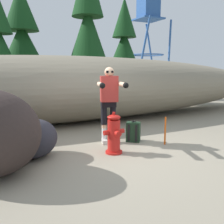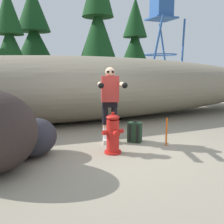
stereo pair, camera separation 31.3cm
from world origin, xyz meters
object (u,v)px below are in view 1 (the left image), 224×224
(fire_hydrant, at_px, (114,134))
(watchtower, at_px, (148,10))
(utility_worker, at_px, (109,96))
(survey_stake, at_px, (165,131))
(spare_backpack, at_px, (133,132))
(boulder_mid, at_px, (34,138))

(fire_hydrant, xyz_separation_m, watchtower, (10.21, 14.05, 6.05))
(utility_worker, height_order, survey_stake, utility_worker)
(utility_worker, distance_m, spare_backpack, 1.00)
(utility_worker, distance_m, survey_stake, 1.41)
(fire_hydrant, xyz_separation_m, survey_stake, (1.24, 0.02, -0.07))
(fire_hydrant, relative_size, spare_backpack, 1.70)
(watchtower, relative_size, survey_stake, 14.37)
(utility_worker, bearing_deg, spare_backpack, 98.84)
(boulder_mid, bearing_deg, survey_stake, -8.76)
(fire_hydrant, xyz_separation_m, boulder_mid, (-1.40, 0.43, -0.01))
(boulder_mid, xyz_separation_m, survey_stake, (2.64, -0.41, -0.05))
(spare_backpack, distance_m, survey_stake, 0.71)
(utility_worker, height_order, spare_backpack, utility_worker)
(spare_backpack, xyz_separation_m, boulder_mid, (-2.15, -0.10, 0.14))
(fire_hydrant, xyz_separation_m, utility_worker, (0.19, 0.61, 0.67))
(fire_hydrant, distance_m, utility_worker, 0.93)
(spare_backpack, bearing_deg, fire_hydrant, 165.18)
(fire_hydrant, height_order, spare_backpack, fire_hydrant)
(spare_backpack, distance_m, watchtower, 17.63)
(fire_hydrant, bearing_deg, watchtower, 54.01)
(spare_backpack, relative_size, boulder_mid, 0.52)
(watchtower, bearing_deg, boulder_mid, -130.44)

